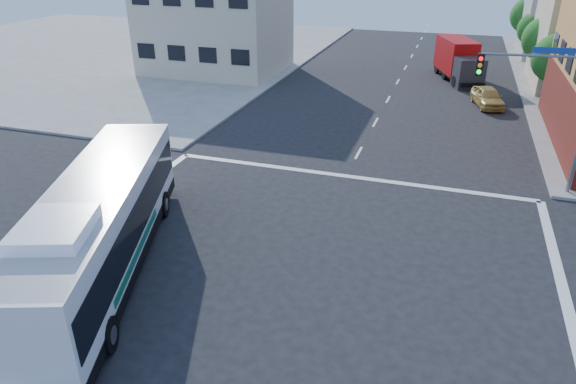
% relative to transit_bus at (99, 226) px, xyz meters
% --- Properties ---
extents(ground, '(120.00, 120.00, 0.00)m').
position_rel_transit_bus_xyz_m(ground, '(6.71, 1.83, -1.93)').
color(ground, black).
rests_on(ground, ground).
extents(sidewalk_nw, '(50.00, 50.00, 0.15)m').
position_rel_transit_bus_xyz_m(sidewalk_nw, '(-28.29, 36.83, -1.86)').
color(sidewalk_nw, gray).
rests_on(sidewalk_nw, ground).
extents(building_west, '(12.06, 10.06, 8.00)m').
position_rel_transit_bus_xyz_m(building_west, '(-10.31, 31.81, 2.07)').
color(building_west, beige).
rests_on(building_west, ground).
extents(signal_mast_ne, '(7.91, 1.13, 8.07)m').
position_rel_transit_bus_xyz_m(signal_mast_ne, '(15.79, 12.45, 3.05)').
color(signal_mast_ne, slate).
rests_on(signal_mast_ne, ground).
extents(street_tree_a, '(3.60, 3.60, 5.53)m').
position_rel_transit_bus_xyz_m(street_tree_a, '(18.61, 29.75, 1.66)').
color(street_tree_a, '#362013').
rests_on(street_tree_a, ground).
extents(street_tree_b, '(3.80, 3.80, 5.79)m').
position_rel_transit_bus_xyz_m(street_tree_b, '(18.61, 37.75, 1.82)').
color(street_tree_b, '#362013').
rests_on(street_tree_b, ground).
extents(street_tree_c, '(3.40, 3.40, 5.29)m').
position_rel_transit_bus_xyz_m(street_tree_c, '(18.61, 45.75, 1.53)').
color(street_tree_c, '#362013').
rests_on(street_tree_c, ground).
extents(street_tree_d, '(4.00, 4.00, 6.03)m').
position_rel_transit_bus_xyz_m(street_tree_d, '(18.61, 53.75, 1.95)').
color(street_tree_d, '#362013').
rests_on(street_tree_d, ground).
extents(transit_bus, '(7.15, 13.51, 3.95)m').
position_rel_transit_bus_xyz_m(transit_bus, '(0.00, 0.00, 0.00)').
color(transit_bus, black).
rests_on(transit_bus, ground).
extents(box_truck, '(4.65, 7.95, 3.44)m').
position_rel_transit_bus_xyz_m(box_truck, '(11.61, 35.13, -0.26)').
color(box_truck, '#29292F').
rests_on(box_truck, ground).
extents(parked_car, '(2.74, 4.53, 1.44)m').
position_rel_transit_bus_xyz_m(parked_car, '(14.03, 27.27, -1.21)').
color(parked_car, gold).
rests_on(parked_car, ground).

